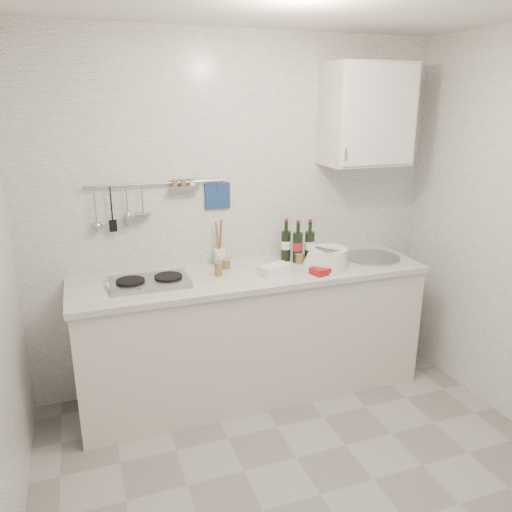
{
  "coord_description": "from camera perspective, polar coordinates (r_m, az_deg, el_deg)",
  "views": [
    {
      "loc": [
        -1.07,
        -1.95,
        2.04
      ],
      "look_at": [
        -0.05,
        0.9,
        1.1
      ],
      "focal_mm": 35.0,
      "sensor_mm": 36.0,
      "label": 1
    }
  ],
  "objects": [
    {
      "name": "plate_stack_hob",
      "position": [
        3.27,
        -14.42,
        -3.07
      ],
      "size": [
        0.28,
        0.28,
        0.03
      ],
      "rotation": [
        0.0,
        0.0,
        0.1
      ],
      "color": "#4D5FAF",
      "rests_on": "counter"
    },
    {
      "name": "strawberry_punnet",
      "position": [
        3.4,
        7.33,
        -1.73
      ],
      "size": [
        0.14,
        0.14,
        0.05
      ],
      "primitive_type": "cube",
      "rotation": [
        0.0,
        0.0,
        0.27
      ],
      "color": "#A41D12",
      "rests_on": "counter"
    },
    {
      "name": "jar_a",
      "position": [
        3.49,
        -3.42,
        -0.86
      ],
      "size": [
        0.06,
        0.06,
        0.07
      ],
      "rotation": [
        0.0,
        0.0,
        0.16
      ],
      "color": "brown",
      "rests_on": "counter"
    },
    {
      "name": "wall_rail",
      "position": [
        3.41,
        -11.47,
        6.52
      ],
      "size": [
        0.98,
        0.09,
        0.34
      ],
      "color": "#93969B",
      "rests_on": "back_wall"
    },
    {
      "name": "jar_c",
      "position": [
        3.62,
        5.02,
        -0.22
      ],
      "size": [
        0.07,
        0.07,
        0.08
      ],
      "rotation": [
        0.0,
        0.0,
        -0.03
      ],
      "color": "brown",
      "rests_on": "counter"
    },
    {
      "name": "counter",
      "position": [
        3.62,
        -0.27,
        -9.14
      ],
      "size": [
        2.44,
        0.64,
        0.96
      ],
      "color": "beige",
      "rests_on": "floor"
    },
    {
      "name": "wine_bottles",
      "position": [
        3.63,
        4.8,
        1.75
      ],
      "size": [
        0.23,
        0.14,
        0.31
      ],
      "rotation": [
        0.0,
        0.0,
        -0.43
      ],
      "color": "black",
      "rests_on": "counter"
    },
    {
      "name": "jar_b",
      "position": [
        3.71,
        6.02,
        0.27
      ],
      "size": [
        0.07,
        0.07,
        0.09
      ],
      "rotation": [
        0.0,
        0.0,
        0.31
      ],
      "color": "brown",
      "rests_on": "counter"
    },
    {
      "name": "plate_stack_sink",
      "position": [
        3.54,
        8.03,
        -0.31
      ],
      "size": [
        0.34,
        0.32,
        0.14
      ],
      "rotation": [
        0.0,
        0.0,
        0.43
      ],
      "color": "white",
      "rests_on": "counter"
    },
    {
      "name": "back_wall",
      "position": [
        3.61,
        -1.98,
        4.59
      ],
      "size": [
        3.0,
        0.02,
        2.5
      ],
      "primitive_type": "cube",
      "color": "silver",
      "rests_on": "floor"
    },
    {
      "name": "utensil_crock",
      "position": [
        3.55,
        -4.18,
        0.15
      ],
      "size": [
        0.08,
        0.08,
        0.33
      ],
      "rotation": [
        0.0,
        0.0,
        0.04
      ],
      "color": "white",
      "rests_on": "counter"
    },
    {
      "name": "jar_d",
      "position": [
        3.35,
        -4.31,
        -1.4
      ],
      "size": [
        0.06,
        0.06,
        0.1
      ],
      "rotation": [
        0.0,
        0.0,
        0.35
      ],
      "color": "brown",
      "rests_on": "counter"
    },
    {
      "name": "wall_cabinet",
      "position": [
        3.74,
        12.58,
        15.47
      ],
      "size": [
        0.6,
        0.38,
        0.7
      ],
      "color": "beige",
      "rests_on": "back_wall"
    },
    {
      "name": "butter_dish",
      "position": [
        3.38,
        2.17,
        -1.54
      ],
      "size": [
        0.24,
        0.17,
        0.06
      ],
      "primitive_type": "cube",
      "rotation": [
        0.0,
        0.0,
        0.31
      ],
      "color": "white",
      "rests_on": "counter"
    },
    {
      "name": "floor",
      "position": [
        3.02,
        7.36,
        -25.41
      ],
      "size": [
        3.0,
        3.0,
        0.0
      ],
      "primitive_type": "plane",
      "color": "slate",
      "rests_on": "ground"
    }
  ]
}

